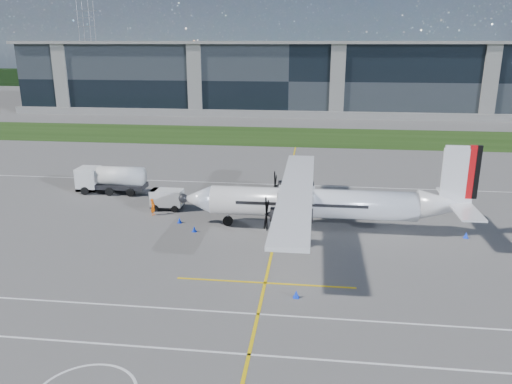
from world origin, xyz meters
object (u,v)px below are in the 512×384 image
(safety_cone_tail, at_px, (466,235))
(fuel_tanker_truck, at_px, (107,180))
(safety_cone_nose_port, at_px, (194,229))
(pylon_west, at_px, (88,43))
(safety_cone_portwing, at_px, (296,294))
(baggage_tug, at_px, (167,199))
(safety_cone_fwd, at_px, (180,220))
(turboprop_aircraft, at_px, (324,187))
(ground_crew_person, at_px, (153,206))

(safety_cone_tail, bearing_deg, fuel_tanker_truck, 165.58)
(safety_cone_nose_port, xyz_separation_m, safety_cone_tail, (22.43, 1.29, 0.00))
(pylon_west, height_order, safety_cone_portwing, pylon_west)
(baggage_tug, bearing_deg, pylon_west, 116.95)
(pylon_west, bearing_deg, safety_cone_fwd, -62.95)
(safety_cone_tail, bearing_deg, safety_cone_nose_port, -176.70)
(safety_cone_fwd, bearing_deg, turboprop_aircraft, -0.89)
(turboprop_aircraft, relative_size, safety_cone_portwing, 50.84)
(safety_cone_portwing, bearing_deg, safety_cone_tail, 41.06)
(safety_cone_fwd, relative_size, safety_cone_tail, 1.00)
(baggage_tug, height_order, safety_cone_nose_port, baggage_tug)
(pylon_west, xyz_separation_m, turboprop_aircraft, (86.83, -145.63, -11.19))
(baggage_tug, bearing_deg, turboprop_aircraft, -14.55)
(baggage_tug, bearing_deg, safety_cone_fwd, -58.98)
(safety_cone_tail, bearing_deg, safety_cone_fwd, 178.47)
(fuel_tanker_truck, distance_m, safety_cone_nose_port, 15.67)
(pylon_west, relative_size, fuel_tanker_truck, 3.94)
(fuel_tanker_truck, xyz_separation_m, ground_crew_person, (7.13, -6.43, -0.53))
(fuel_tanker_truck, relative_size, ground_crew_person, 4.23)
(baggage_tug, relative_size, safety_cone_nose_port, 6.35)
(ground_crew_person, bearing_deg, turboprop_aircraft, -88.52)
(safety_cone_fwd, distance_m, safety_cone_portwing, 16.41)
(turboprop_aircraft, bearing_deg, baggage_tug, 165.45)
(safety_cone_portwing, xyz_separation_m, safety_cone_nose_port, (-9.06, 10.35, 0.00))
(safety_cone_fwd, bearing_deg, baggage_tug, 121.02)
(pylon_west, distance_m, fuel_tanker_truck, 152.12)
(safety_cone_portwing, bearing_deg, pylon_west, 118.36)
(fuel_tanker_truck, xyz_separation_m, safety_cone_nose_port, (11.91, -10.12, -1.18))
(turboprop_aircraft, relative_size, safety_cone_fwd, 50.84)
(pylon_west, relative_size, baggage_tug, 9.45)
(fuel_tanker_truck, distance_m, safety_cone_tail, 35.48)
(fuel_tanker_truck, height_order, safety_cone_nose_port, fuel_tanker_truck)
(turboprop_aircraft, bearing_deg, safety_cone_portwing, -97.92)
(fuel_tanker_truck, bearing_deg, pylon_west, 115.06)
(pylon_west, distance_m, safety_cone_nose_port, 166.51)
(pylon_west, bearing_deg, safety_cone_portwing, -61.64)
(fuel_tanker_truck, height_order, ground_crew_person, fuel_tanker_truck)
(baggage_tug, distance_m, safety_cone_portwing, 20.60)
(baggage_tug, distance_m, safety_cone_tail, 26.78)
(pylon_west, bearing_deg, safety_cone_nose_port, -62.70)
(ground_crew_person, bearing_deg, safety_cone_fwd, -111.88)
(fuel_tanker_truck, bearing_deg, ground_crew_person, -42.05)
(turboprop_aircraft, distance_m, ground_crew_person, 15.92)
(fuel_tanker_truck, xyz_separation_m, safety_cone_portwing, (20.97, -20.48, -1.18))
(safety_cone_portwing, bearing_deg, baggage_tug, 129.34)
(pylon_west, xyz_separation_m, baggage_tug, (72.09, -141.80, -14.05))
(fuel_tanker_truck, bearing_deg, safety_cone_tail, -14.42)
(ground_crew_person, bearing_deg, safety_cone_tail, -86.42)
(fuel_tanker_truck, relative_size, safety_cone_fwd, 15.24)
(safety_cone_fwd, bearing_deg, safety_cone_portwing, -48.52)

